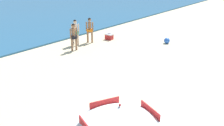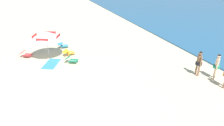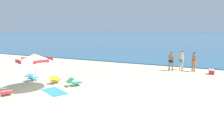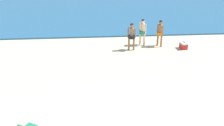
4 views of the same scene
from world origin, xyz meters
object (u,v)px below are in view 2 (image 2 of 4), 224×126
at_px(lounge_chair_facing_sea, 63,45).
at_px(beach_towel, 51,64).
at_px(lounge_chair_spare_folded, 26,54).
at_px(person_standing_beside, 199,62).
at_px(lounge_chair_under_umbrella, 71,59).
at_px(lounge_chair_beside_umbrella, 69,52).
at_px(beach_umbrella_striped_main, 46,35).
at_px(person_wading_in, 217,65).

xyz_separation_m(lounge_chair_facing_sea, beach_towel, (2.96, -1.24, -0.27)).
relative_size(lounge_chair_spare_folded, person_standing_beside, 0.64).
distance_m(lounge_chair_under_umbrella, person_standing_beside, 8.59).
bearing_deg(lounge_chair_facing_sea, lounge_chair_beside_umbrella, 6.11).
bearing_deg(lounge_chair_spare_folded, lounge_chair_under_umbrella, 54.24).
distance_m(lounge_chair_facing_sea, lounge_chair_spare_folded, 3.14).
height_order(lounge_chair_under_umbrella, lounge_chair_facing_sea, lounge_chair_under_umbrella).
height_order(lounge_chair_under_umbrella, person_standing_beside, person_standing_beside).
relative_size(beach_umbrella_striped_main, lounge_chair_beside_umbrella, 2.67).
xyz_separation_m(lounge_chair_under_umbrella, person_standing_beside, (4.61, 7.22, 0.67)).
height_order(lounge_chair_under_umbrella, lounge_chair_spare_folded, lounge_chair_under_umbrella).
distance_m(lounge_chair_under_umbrella, lounge_chair_facing_sea, 3.30).
distance_m(lounge_chair_facing_sea, person_standing_beside, 10.84).
height_order(beach_umbrella_striped_main, person_standing_beside, beach_umbrella_striped_main).
height_order(lounge_chair_spare_folded, beach_towel, lounge_chair_spare_folded).
height_order(lounge_chair_facing_sea, lounge_chair_spare_folded, lounge_chair_spare_folded).
bearing_deg(person_standing_beside, lounge_chair_beside_umbrella, -130.19).
relative_size(beach_umbrella_striped_main, lounge_chair_facing_sea, 2.97).
bearing_deg(lounge_chair_spare_folded, lounge_chair_beside_umbrella, 76.07).
bearing_deg(lounge_chair_spare_folded, beach_umbrella_striped_main, 68.64).
height_order(beach_umbrella_striped_main, lounge_chair_under_umbrella, beach_umbrella_striped_main).
bearing_deg(lounge_chair_under_umbrella, person_wading_in, 55.95).
relative_size(lounge_chair_under_umbrella, lounge_chair_beside_umbrella, 1.03).
xyz_separation_m(beach_umbrella_striped_main, lounge_chair_spare_folded, (-0.65, -1.67, -1.51)).
distance_m(beach_umbrella_striped_main, lounge_chair_spare_folded, 2.34).
bearing_deg(person_wading_in, beach_umbrella_striped_main, -126.55).
bearing_deg(lounge_chair_facing_sea, beach_towel, -22.75).
bearing_deg(beach_towel, person_standing_beside, 60.18).
xyz_separation_m(lounge_chair_under_umbrella, person_wading_in, (5.34, 7.91, 0.67)).
relative_size(lounge_chair_under_umbrella, person_standing_beside, 0.64).
xyz_separation_m(lounge_chair_facing_sea, person_standing_beside, (7.90, 7.39, 0.66)).
relative_size(beach_umbrella_striped_main, person_wading_in, 1.66).
bearing_deg(lounge_chair_spare_folded, person_standing_beside, 56.47).
distance_m(beach_umbrella_striped_main, person_wading_in, 11.69).
bearing_deg(lounge_chair_beside_umbrella, person_wading_in, 49.14).
height_order(lounge_chair_beside_umbrella, lounge_chair_spare_folded, lounge_chair_spare_folded).
height_order(lounge_chair_under_umbrella, lounge_chair_beside_umbrella, lounge_chair_under_umbrella).
relative_size(lounge_chair_facing_sea, lounge_chair_spare_folded, 0.88).
height_order(lounge_chair_beside_umbrella, person_standing_beside, person_standing_beside).
bearing_deg(lounge_chair_under_umbrella, beach_towel, -103.60).
relative_size(lounge_chair_under_umbrella, person_wading_in, 0.64).
height_order(person_standing_beside, beach_towel, person_standing_beside).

